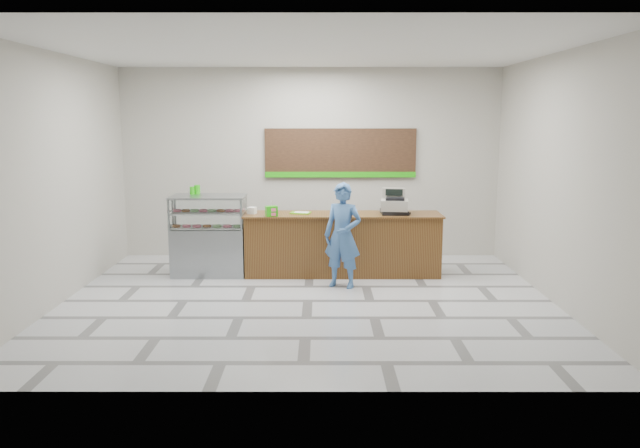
{
  "coord_description": "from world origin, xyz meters",
  "views": [
    {
      "loc": [
        0.18,
        -8.63,
        2.61
      ],
      "look_at": [
        0.17,
        0.9,
        0.97
      ],
      "focal_mm": 35.0,
      "sensor_mm": 36.0,
      "label": 1
    }
  ],
  "objects_px": {
    "cash_register": "(394,204)",
    "customer": "(343,235)",
    "display_case": "(209,235)",
    "sales_counter": "(343,244)",
    "serving_tray": "(301,213)"
  },
  "relations": [
    {
      "from": "customer",
      "to": "sales_counter",
      "type": "bearing_deg",
      "value": 109.98
    },
    {
      "from": "display_case",
      "to": "serving_tray",
      "type": "bearing_deg",
      "value": 1.44
    },
    {
      "from": "sales_counter",
      "to": "serving_tray",
      "type": "xyz_separation_m",
      "value": [
        -0.7,
        0.04,
        0.52
      ]
    },
    {
      "from": "sales_counter",
      "to": "display_case",
      "type": "relative_size",
      "value": 2.45
    },
    {
      "from": "serving_tray",
      "to": "display_case",
      "type": "bearing_deg",
      "value": -167.33
    },
    {
      "from": "cash_register",
      "to": "customer",
      "type": "height_order",
      "value": "customer"
    },
    {
      "from": "cash_register",
      "to": "customer",
      "type": "xyz_separation_m",
      "value": [
        -0.87,
        -0.76,
        -0.37
      ]
    },
    {
      "from": "cash_register",
      "to": "customer",
      "type": "relative_size",
      "value": 0.31
    },
    {
      "from": "display_case",
      "to": "serving_tray",
      "type": "relative_size",
      "value": 3.67
    },
    {
      "from": "sales_counter",
      "to": "cash_register",
      "type": "xyz_separation_m",
      "value": [
        0.85,
        -0.01,
        0.67
      ]
    },
    {
      "from": "display_case",
      "to": "customer",
      "type": "distance_m",
      "value": 2.33
    },
    {
      "from": "sales_counter",
      "to": "customer",
      "type": "bearing_deg",
      "value": -91.86
    },
    {
      "from": "cash_register",
      "to": "customer",
      "type": "distance_m",
      "value": 1.22
    },
    {
      "from": "display_case",
      "to": "cash_register",
      "type": "height_order",
      "value": "cash_register"
    },
    {
      "from": "sales_counter",
      "to": "customer",
      "type": "relative_size",
      "value": 2.01
    }
  ]
}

